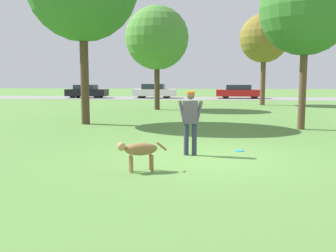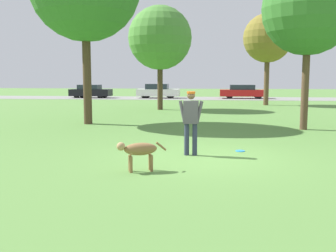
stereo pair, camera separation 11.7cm
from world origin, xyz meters
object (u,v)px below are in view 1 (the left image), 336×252
object	(u,v)px
dog	(139,150)
frisbee	(239,151)
tree_mid_center	(157,38)
tree_near_right	(306,9)
parked_car_black	(87,91)
person	(190,118)
tree_far_right	(264,38)
parked_car_red	(239,92)
parked_car_white	(154,91)

from	to	relation	value
dog	frisbee	size ratio (longest dim) A/B	4.14
frisbee	tree_mid_center	distance (m)	15.13
tree_mid_center	dog	bearing A→B (deg)	-84.33
tree_near_right	frisbee	bearing A→B (deg)	-119.92
parked_car_black	tree_near_right	bearing A→B (deg)	-52.28
person	tree_mid_center	xyz separation A→B (m)	(-2.69, 14.58, 3.50)
tree_far_right	tree_near_right	bearing A→B (deg)	-91.67
person	parked_car_red	distance (m)	28.56
frisbee	parked_car_white	world-z (taller)	parked_car_white
tree_mid_center	parked_car_white	distance (m)	14.31
parked_car_black	person	bearing A→B (deg)	-65.10
person	tree_mid_center	bearing A→B (deg)	102.88
frisbee	parked_car_red	xyz separation A→B (m)	(2.29, 27.62, 0.66)
parked_car_white	tree_near_right	bearing A→B (deg)	-67.80
person	dog	world-z (taller)	person
person	parked_car_black	world-z (taller)	person
frisbee	parked_car_red	world-z (taller)	parked_car_red
tree_far_right	parked_car_black	distance (m)	18.60
tree_far_right	parked_car_red	distance (m)	9.88
person	tree_far_right	world-z (taller)	tree_far_right
person	parked_car_white	xyz separation A→B (m)	(-4.65, 28.23, -0.31)
person	frisbee	distance (m)	1.83
dog	tree_near_right	size ratio (longest dim) A/B	0.17
tree_near_right	parked_car_black	bearing A→B (deg)	125.07
dog	parked_car_black	bearing A→B (deg)	-91.30
dog	tree_mid_center	distance (m)	17.09
tree_mid_center	tree_near_right	bearing A→B (deg)	-52.30
person	parked_car_black	distance (m)	30.15
frisbee	tree_far_right	size ratio (longest dim) A/B	0.04
parked_car_red	person	bearing A→B (deg)	-96.51
parked_car_red	dog	bearing A→B (deg)	-97.99
frisbee	parked_car_white	distance (m)	28.18
parked_car_white	tree_far_right	bearing A→B (deg)	-42.74
tree_near_right	tree_far_right	xyz separation A→B (m)	(0.40, 13.79, 0.20)
tree_mid_center	parked_car_white	bearing A→B (deg)	98.16
dog	parked_car_red	xyz separation A→B (m)	(4.70, 30.28, 0.19)
tree_far_right	parked_car_white	xyz separation A→B (m)	(-9.26, 8.79, -4.18)
parked_car_white	parked_car_red	xyz separation A→B (m)	(8.30, 0.09, -0.03)
parked_car_white	tree_mid_center	bearing A→B (deg)	-81.05
person	tree_near_right	xyz separation A→B (m)	(4.21, 5.65, 3.66)
frisbee	tree_far_right	bearing A→B (deg)	80.17
person	dog	size ratio (longest dim) A/B	1.57
frisbee	tree_near_right	size ratio (longest dim) A/B	0.04
frisbee	parked_car_white	size ratio (longest dim) A/B	0.06
tree_mid_center	parked_car_black	xyz separation A→B (m)	(-8.72, 13.32, -3.86)
tree_near_right	parked_car_red	size ratio (longest dim) A/B	1.42
tree_near_right	dog	bearing A→B (deg)	-124.67
tree_near_right	parked_car_red	xyz separation A→B (m)	(-0.55, 22.68, -4.00)
parked_car_red	tree_mid_center	bearing A→B (deg)	-113.93
tree_far_right	parked_car_white	world-z (taller)	tree_far_right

